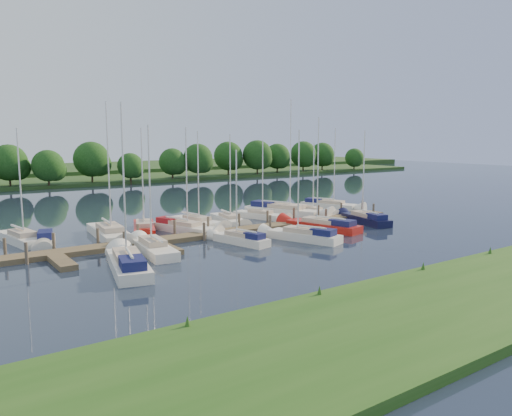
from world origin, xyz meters
TOP-DOWN VIEW (x-y plane):
  - ground at (0.00, 0.00)m, footprint 260.00×260.00m
  - near_bank at (0.00, -16.00)m, footprint 90.00×10.00m
  - dock at (0.00, 7.31)m, footprint 40.00×6.00m
  - mooring_pilings at (0.00, 8.43)m, footprint 38.24×2.84m
  - far_shore at (0.00, 75.00)m, footprint 180.00×30.00m
  - distant_hill at (0.00, 100.00)m, footprint 220.00×40.00m
  - treeline at (-1.45, 61.90)m, footprint 145.77×10.33m
  - sailboat_n_0 at (-16.90, 14.41)m, footprint 3.03×7.98m
  - motorboat at (-15.46, 12.66)m, footprint 2.42×4.89m
  - sailboat_n_2 at (-10.00, 12.36)m, footprint 3.11×9.94m
  - sailboat_n_3 at (-6.49, 13.21)m, footprint 4.20×7.93m
  - sailboat_n_4 at (-3.24, 11.22)m, footprint 4.07×8.05m
  - sailboat_n_5 at (-0.68, 13.35)m, footprint 3.08×7.91m
  - sailboat_n_6 at (2.94, 12.96)m, footprint 2.86×7.67m
  - sailboat_n_7 at (7.36, 13.50)m, footprint 3.47×7.03m
  - sailboat_n_8 at (11.35, 14.01)m, footprint 5.92×10.68m
  - sailboat_n_9 at (13.77, 12.35)m, footprint 2.73×6.85m
  - sailboat_n_10 at (19.13, 14.80)m, footprint 4.69×8.10m
  - sailboat_s_0 at (-12.60, 1.22)m, footprint 3.92×9.29m
  - sailboat_s_1 at (-9.20, 4.89)m, footprint 2.66×8.11m
  - sailboat_s_2 at (-1.72, 3.84)m, footprint 2.71×6.42m
  - sailboat_s_3 at (3.49, 1.84)m, footprint 3.98×7.74m
  - sailboat_s_4 at (8.27, 4.70)m, footprint 3.96×8.96m
  - sailboat_s_5 at (14.74, 4.97)m, footprint 3.21×7.89m

SIDE VIEW (x-z plane):
  - ground at x=0.00m, z-range 0.00..0.00m
  - dock at x=0.00m, z-range 0.00..0.40m
  - near_bank at x=0.00m, z-range 0.00..0.50m
  - sailboat_n_6 at x=2.94m, z-range -4.54..5.07m
  - sailboat_n_7 at x=7.36m, z-range -4.21..4.75m
  - sailboat_n_9 at x=13.77m, z-range -4.07..4.60m
  - sailboat_n_5 at x=-0.68m, z-range -4.72..5.27m
  - sailboat_n_3 at x=-6.49m, z-range -4.83..5.38m
  - sailboat_n_2 at x=-10.00m, z-range -5.96..6.52m
  - sailboat_n_0 at x=-16.90m, z-range -4.81..5.37m
  - sailboat_s_1 at x=-9.20m, z-range -4.91..5.48m
  - far_shore at x=0.00m, z-range 0.00..0.60m
  - sailboat_n_10 at x=19.13m, z-range -4.92..5.56m
  - motorboat at x=-15.46m, z-range -0.41..1.06m
  - sailboat_n_4 at x=-3.24m, z-range -4.83..5.48m
  - sailboat_s_2 at x=-1.72m, z-range -3.83..4.48m
  - sailboat_s_4 at x=8.27m, z-range -5.32..5.98m
  - sailboat_s_5 at x=14.74m, z-range -4.70..5.36m
  - sailboat_s_3 at x=3.49m, z-range -4.68..5.35m
  - sailboat_n_8 at x=11.35m, z-range -6.49..7.17m
  - sailboat_s_0 at x=-12.60m, z-range -5.55..6.23m
  - mooring_pilings at x=0.00m, z-range -0.40..1.60m
  - distant_hill at x=0.00m, z-range 0.00..1.40m
  - treeline at x=-1.45m, z-range 0.03..8.32m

